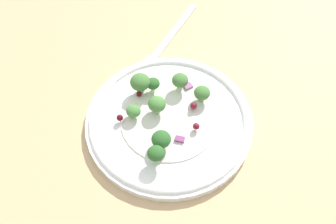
{
  "coord_description": "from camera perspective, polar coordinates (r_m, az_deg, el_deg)",
  "views": [
    {
      "loc": [
        -28.12,
        15.28,
        48.15
      ],
      "look_at": [
        0.34,
        1.3,
        2.7
      ],
      "focal_mm": 41.97,
      "sensor_mm": 36.0,
      "label": 1
    }
  ],
  "objects": [
    {
      "name": "broccoli_floret_6",
      "position": [
        0.57,
        4.97,
        2.75
      ],
      "size": [
        2.39,
        2.39,
        2.42
      ],
      "color": "#9EC684",
      "rests_on": "plate"
    },
    {
      "name": "dressing_pool",
      "position": [
        0.57,
        0.0,
        -0.81
      ],
      "size": [
        14.0,
        14.0,
        0.2
      ],
      "primitive_type": "cylinder",
      "color": "white",
      "rests_on": "plate"
    },
    {
      "name": "broccoli_floret_0",
      "position": [
        0.58,
        1.77,
        4.59
      ],
      "size": [
        2.45,
        2.45,
        2.48
      ],
      "color": "#9EC684",
      "rests_on": "plate"
    },
    {
      "name": "cranberry_1",
      "position": [
        0.56,
        -7.01,
        -0.83
      ],
      "size": [
        0.94,
        0.94,
        0.94
      ],
      "primitive_type": "sphere",
      "color": "#4C0A14",
      "rests_on": "plate"
    },
    {
      "name": "broccoli_floret_2",
      "position": [
        0.56,
        -1.61,
        1.12
      ],
      "size": [
        2.57,
        2.57,
        2.6
      ],
      "color": "#ADD18E",
      "rests_on": "plate"
    },
    {
      "name": "cranberry_2",
      "position": [
        0.59,
        -4.23,
        2.65
      ],
      "size": [
        0.86,
        0.86,
        0.86
      ],
      "primitive_type": "sphere",
      "color": "maroon",
      "rests_on": "plate"
    },
    {
      "name": "cranberry_3",
      "position": [
        0.57,
        3.92,
        0.61
      ],
      "size": [
        0.99,
        0.99,
        0.99
      ],
      "primitive_type": "sphere",
      "color": "maroon",
      "rests_on": "plate"
    },
    {
      "name": "onion_bit_2",
      "position": [
        0.6,
        2.93,
        3.79
      ],
      "size": [
        1.12,
        1.33,
        0.36
      ],
      "primitive_type": "cube",
      "rotation": [
        0.0,
        0.0,
        1.65
      ],
      "color": "#A35B93",
      "rests_on": "plate"
    },
    {
      "name": "ground_plane",
      "position": [
        0.59,
        1.29,
        -1.85
      ],
      "size": [
        180.0,
        180.0,
        2.0
      ],
      "primitive_type": "cube",
      "color": "tan"
    },
    {
      "name": "broccoli_floret_1",
      "position": [
        0.53,
        -0.99,
        -4.02
      ],
      "size": [
        2.66,
        2.66,
        2.7
      ],
      "color": "#8EB77A",
      "rests_on": "plate"
    },
    {
      "name": "cranberry_0",
      "position": [
        0.55,
        4.11,
        -2.09
      ],
      "size": [
        0.96,
        0.96,
        0.96
      ],
      "primitive_type": "sphere",
      "color": "maroon",
      "rests_on": "plate"
    },
    {
      "name": "broccoli_floret_7",
      "position": [
        0.51,
        -1.77,
        -6.05
      ],
      "size": [
        2.29,
        2.29,
        2.32
      ],
      "color": "#ADD18E",
      "rests_on": "plate"
    },
    {
      "name": "broccoli_floret_4",
      "position": [
        0.58,
        -2.2,
        4.13
      ],
      "size": [
        2.03,
        2.03,
        2.05
      ],
      "color": "#ADD18E",
      "rests_on": "plate"
    },
    {
      "name": "fork",
      "position": [
        0.68,
        -0.2,
        10.33
      ],
      "size": [
        12.18,
        16.24,
        0.5
      ],
      "color": "silver",
      "rests_on": "ground_plane"
    },
    {
      "name": "plate",
      "position": [
        0.57,
        0.0,
        -1.06
      ],
      "size": [
        24.14,
        24.14,
        1.7
      ],
      "color": "white",
      "rests_on": "ground_plane"
    },
    {
      "name": "broccoli_floret_5",
      "position": [
        0.58,
        -4.06,
        4.31
      ],
      "size": [
        2.98,
        2.98,
        3.02
      ],
      "color": "#8EB77A",
      "rests_on": "plate"
    },
    {
      "name": "onion_bit_1",
      "position": [
        0.54,
        1.72,
        -4.02
      ],
      "size": [
        1.49,
        1.56,
        0.59
      ],
      "primitive_type": "cube",
      "rotation": [
        0.0,
        0.0,
        0.88
      ],
      "color": "#843D75",
      "rests_on": "plate"
    },
    {
      "name": "onion_bit_0",
      "position": [
        0.59,
        4.85,
        2.64
      ],
      "size": [
        1.84,
        1.79,
        0.32
      ],
      "primitive_type": "cube",
      "rotation": [
        0.0,
        0.0,
        0.98
      ],
      "color": "#934C84",
      "rests_on": "plate"
    },
    {
      "name": "broccoli_floret_3",
      "position": [
        0.56,
        -5.04,
        0.11
      ],
      "size": [
        2.09,
        2.09,
        2.11
      ],
      "color": "#ADD18E",
      "rests_on": "plate"
    }
  ]
}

